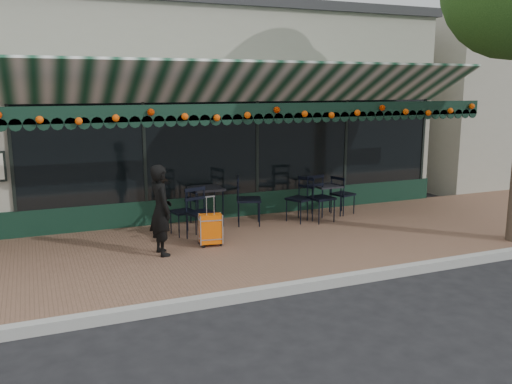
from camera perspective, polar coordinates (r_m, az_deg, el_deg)
name	(u,v)px	position (r m, az deg, el deg)	size (l,w,h in m)	color
ground	(274,293)	(7.87, 1.93, -10.61)	(80.00, 80.00, 0.00)	black
sidewalk	(227,250)	(9.60, -3.07, -6.10)	(18.00, 4.00, 0.15)	brown
curb	(277,290)	(7.78, 2.19, -10.29)	(18.00, 0.16, 0.15)	#9E9E99
restaurant_building	(152,110)	(14.81, -10.87, 8.44)	(12.00, 9.60, 4.50)	gray
neighbor_building_right	(511,100)	(21.74, 25.25, 8.71)	(12.00, 8.00, 4.80)	#9C9989
woman	(161,210)	(9.04, -9.97, -1.88)	(0.55, 0.36, 1.51)	black
suitcase	(211,229)	(9.52, -4.80, -3.95)	(0.41, 0.27, 0.88)	#E25707
cafe_table_a	(327,188)	(11.75, 7.43, 0.40)	(0.54, 0.54, 0.66)	black
cafe_table_b	(206,191)	(10.87, -5.25, 0.07)	(0.62, 0.62, 0.77)	black
chair_a_left	(300,199)	(11.19, 4.62, -0.77)	(0.46, 0.46, 0.93)	black
chair_a_right	(343,195)	(11.98, 9.13, -0.26)	(0.43, 0.43, 0.86)	black
chair_a_front	(321,199)	(11.23, 6.86, -0.69)	(0.48, 0.48, 0.96)	black
chair_b_left	(183,212)	(10.27, -7.68, -2.12)	(0.43, 0.43, 0.86)	black
chair_b_right	(249,200)	(10.89, -0.77, -0.86)	(0.50, 0.50, 1.01)	black
chair_b_front	(202,214)	(9.88, -5.75, -2.30)	(0.48, 0.48, 0.96)	black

